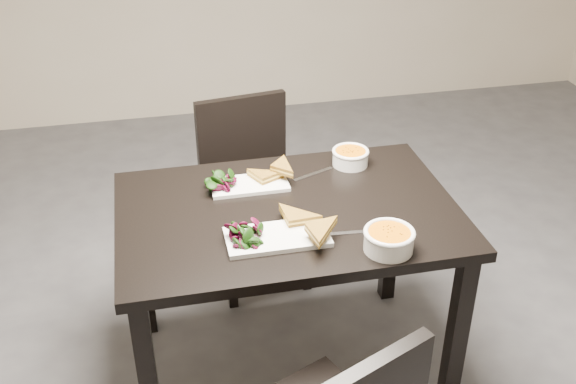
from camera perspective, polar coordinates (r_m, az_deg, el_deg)
The scene contains 13 objects.
ground at distance 3.03m, azimuth 7.08°, elevation -11.60°, with size 5.00×5.00×0.00m, color #47474C.
table at distance 2.46m, azimuth 0.00°, elevation -3.39°, with size 1.20×0.80×0.75m.
chair_far at distance 3.13m, azimuth -3.17°, elevation 1.02°, with size 0.48×0.48×0.85m.
plate_near at distance 2.24m, azimuth -0.91°, elevation -3.79°, with size 0.34×0.17×0.02m, color white.
sandwich_near at distance 2.25m, azimuth 0.63°, elevation -2.62°, with size 0.17×0.13×0.06m, color #A27621, non-canonical shape.
salad_near at distance 2.21m, azimuth -3.46°, elevation -3.42°, with size 0.11×0.10×0.05m, color black, non-canonical shape.
soup_bowl_near at distance 2.20m, azimuth 8.45°, elevation -3.91°, with size 0.17×0.17×0.07m.
cutlery_near at distance 2.28m, azimuth 4.68°, elevation -3.46°, with size 0.18×0.02×0.00m, color silver.
plate_far at distance 2.54m, azimuth -3.26°, elevation 0.62°, with size 0.29×0.14×0.01m, color white.
sandwich_far at distance 2.52m, azimuth -1.77°, elevation 1.21°, with size 0.14×0.11×0.05m, color #A27621, non-canonical shape.
salad_far at distance 2.52m, azimuth -5.53°, elevation 0.90°, with size 0.09×0.08×0.04m, color black, non-canonical shape.
soup_bowl_far at distance 2.69m, azimuth 5.24°, elevation 3.00°, with size 0.15×0.15×0.07m.
cutlery_far at distance 2.62m, azimuth 2.11°, elevation 1.51°, with size 0.18×0.02×0.00m, color silver.
Camera 1 is at (-0.84, -2.10, 2.02)m, focal length 42.47 mm.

